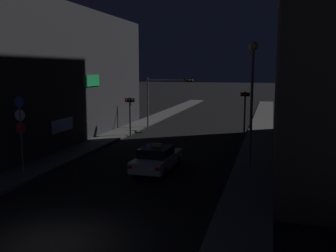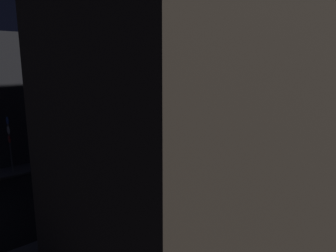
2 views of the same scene
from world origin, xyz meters
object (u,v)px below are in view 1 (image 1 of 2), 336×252
Objects in this scene: sign_pole_left at (21,128)px; street_lamp_near_block at (252,80)px; traffic_light_left_kerb at (130,108)px; traffic_light_right_kerb at (245,104)px; taxi at (157,159)px; traffic_light_overhead at (166,91)px.

street_lamp_near_block reaches higher than sign_pole_left.
sign_pole_left is (-1.07, -13.40, 0.26)m from traffic_light_left_kerb.
street_lamp_near_block reaches higher than traffic_light_right_kerb.
traffic_light_right_kerb is (3.89, 13.73, 1.98)m from taxi.
traffic_light_right_kerb is 12.03m from street_lamp_near_block.
street_lamp_near_block is (1.14, -11.73, 2.40)m from traffic_light_right_kerb.
taxi is at bearing -62.13° from traffic_light_left_kerb.
traffic_light_overhead reaches higher than taxi.
traffic_light_left_kerb is 13.45m from sign_pole_left.
taxi is at bearing -105.82° from traffic_light_right_kerb.
traffic_light_right_kerb is at bearing 74.18° from taxi.
traffic_light_right_kerb is 0.91× the size of sign_pole_left.
traffic_light_overhead is (-3.63, 15.16, 2.87)m from taxi.
traffic_light_right_kerb reaches higher than taxi.
traffic_light_overhead is at bearing 103.48° from taxi.
sign_pole_left is (-2.87, -18.28, -0.91)m from traffic_light_overhead.
street_lamp_near_block is (8.67, -13.16, 1.51)m from traffic_light_overhead.
traffic_light_overhead reaches higher than sign_pole_left.
traffic_light_overhead is at bearing 81.07° from sign_pole_left.
traffic_light_left_kerb is at bearing 85.44° from sign_pole_left.
taxi is at bearing -76.52° from traffic_light_overhead.
street_lamp_near_block is at bearing -56.62° from traffic_light_overhead.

